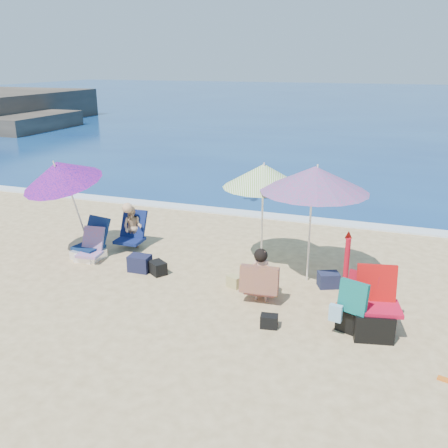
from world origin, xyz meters
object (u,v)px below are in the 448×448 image
(chair_navy, at_px, (91,247))
(camp_chair_left, at_px, (374,316))
(person_center, at_px, (261,276))
(umbrella_turquoise, at_px, (315,179))
(furled_umbrella, at_px, (347,261))
(chair_rainbow, at_px, (90,252))
(umbrella_blue, at_px, (60,173))
(umbrella_striped, at_px, (264,176))
(camp_chair_right, at_px, (355,311))
(person_left, at_px, (132,227))

(chair_navy, xyz_separation_m, camp_chair_left, (5.79, -1.26, 0.10))
(person_center, bearing_deg, chair_navy, 168.70)
(umbrella_turquoise, xyz_separation_m, furled_umbrella, (0.69, -0.40, -1.30))
(chair_rainbow, bearing_deg, furled_umbrella, 0.78)
(chair_navy, bearing_deg, person_center, -11.30)
(umbrella_blue, height_order, furled_umbrella, umbrella_blue)
(umbrella_striped, relative_size, umbrella_blue, 0.96)
(furled_umbrella, bearing_deg, umbrella_turquoise, 149.68)
(umbrella_turquoise, bearing_deg, camp_chair_left, -51.84)
(camp_chair_right, bearing_deg, furled_umbrella, 103.41)
(furled_umbrella, relative_size, camp_chair_left, 1.15)
(chair_rainbow, bearing_deg, person_left, 61.95)
(umbrella_striped, bearing_deg, umbrella_turquoise, -22.63)
(chair_navy, relative_size, camp_chair_left, 0.82)
(person_center, xyz_separation_m, person_left, (-3.33, 1.56, 0.01))
(umbrella_striped, bearing_deg, person_left, 179.75)
(camp_chair_left, height_order, camp_chair_right, camp_chair_left)
(chair_rainbow, xyz_separation_m, person_left, (0.49, 0.92, 0.30))
(umbrella_striped, bearing_deg, furled_umbrella, -25.82)
(umbrella_striped, xyz_separation_m, person_center, (0.40, -1.54, -1.37))
(umbrella_blue, bearing_deg, chair_rainbow, -0.60)
(umbrella_turquoise, relative_size, person_center, 2.43)
(umbrella_blue, distance_m, person_center, 4.61)
(umbrella_striped, distance_m, person_center, 2.10)
(umbrella_turquoise, height_order, umbrella_blue, umbrella_blue)
(chair_rainbow, height_order, camp_chair_right, camp_chair_right)
(umbrella_turquoise, relative_size, umbrella_striped, 1.10)
(furled_umbrella, height_order, person_left, furled_umbrella)
(camp_chair_left, bearing_deg, chair_rainbow, 168.96)
(camp_chair_right, bearing_deg, person_left, 158.01)
(umbrella_blue, relative_size, chair_navy, 2.60)
(umbrella_blue, relative_size, furled_umbrella, 1.86)
(person_left, bearing_deg, umbrella_blue, -138.48)
(umbrella_blue, bearing_deg, camp_chair_right, -10.25)
(umbrella_blue, relative_size, person_center, 2.30)
(umbrella_blue, relative_size, person_left, 2.13)
(chair_navy, relative_size, camp_chair_right, 0.95)
(chair_rainbow, bearing_deg, umbrella_striped, 14.85)
(camp_chair_left, relative_size, camp_chair_right, 1.15)
(chair_rainbow, bearing_deg, camp_chair_left, -11.04)
(umbrella_turquoise, xyz_separation_m, camp_chair_right, (0.96, -1.55, -1.63))
(furled_umbrella, xyz_separation_m, person_center, (-1.33, -0.70, -0.18))
(person_center, bearing_deg, umbrella_blue, 171.65)
(furled_umbrella, distance_m, chair_navy, 5.25)
(camp_chair_right, distance_m, person_left, 5.33)
(umbrella_turquoise, height_order, person_left, umbrella_turquoise)
(chair_navy, distance_m, camp_chair_right, 5.64)
(furled_umbrella, height_order, chair_navy, furled_umbrella)
(umbrella_striped, height_order, furled_umbrella, umbrella_striped)
(furled_umbrella, relative_size, person_center, 1.24)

